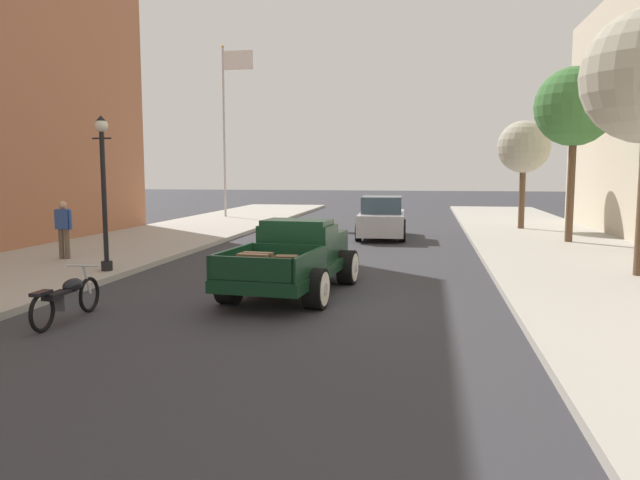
{
  "coord_description": "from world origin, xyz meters",
  "views": [
    {
      "loc": [
        2.91,
        -11.92,
        2.65
      ],
      "look_at": [
        0.39,
        2.27,
        1.0
      ],
      "focal_mm": 34.07,
      "sensor_mm": 36.0,
      "label": 1
    }
  ],
  "objects_px": {
    "hotrod_truck_dark_green": "(296,257)",
    "street_tree_third": "(524,148)",
    "car_background_silver": "(382,219)",
    "pedestrian_sidewalk_left": "(63,226)",
    "motorcycle_parked": "(67,297)",
    "flagpole": "(228,112)",
    "street_tree_second": "(574,108)",
    "street_lamp_near": "(103,181)"
  },
  "relations": [
    {
      "from": "street_tree_second",
      "to": "car_background_silver",
      "type": "bearing_deg",
      "value": 168.57
    },
    {
      "from": "car_background_silver",
      "to": "pedestrian_sidewalk_left",
      "type": "distance_m",
      "value": 11.83
    },
    {
      "from": "motorcycle_parked",
      "to": "pedestrian_sidewalk_left",
      "type": "bearing_deg",
      "value": 123.1
    },
    {
      "from": "motorcycle_parked",
      "to": "hotrod_truck_dark_green",
      "type": "bearing_deg",
      "value": 45.07
    },
    {
      "from": "pedestrian_sidewalk_left",
      "to": "street_tree_second",
      "type": "height_order",
      "value": "street_tree_second"
    },
    {
      "from": "motorcycle_parked",
      "to": "street_tree_third",
      "type": "distance_m",
      "value": 20.9
    },
    {
      "from": "hotrod_truck_dark_green",
      "to": "car_background_silver",
      "type": "relative_size",
      "value": 1.16
    },
    {
      "from": "car_background_silver",
      "to": "flagpole",
      "type": "xyz_separation_m",
      "value": [
        -8.94,
        7.93,
        5.0
      ]
    },
    {
      "from": "hotrod_truck_dark_green",
      "to": "pedestrian_sidewalk_left",
      "type": "height_order",
      "value": "pedestrian_sidewalk_left"
    },
    {
      "from": "hotrod_truck_dark_green",
      "to": "street_tree_second",
      "type": "xyz_separation_m",
      "value": [
        7.77,
        9.63,
        4.07
      ]
    },
    {
      "from": "car_background_silver",
      "to": "pedestrian_sidewalk_left",
      "type": "bearing_deg",
      "value": -135.27
    },
    {
      "from": "hotrod_truck_dark_green",
      "to": "motorcycle_parked",
      "type": "bearing_deg",
      "value": -134.93
    },
    {
      "from": "car_background_silver",
      "to": "street_lamp_near",
      "type": "relative_size",
      "value": 1.13
    },
    {
      "from": "street_tree_second",
      "to": "street_tree_third",
      "type": "xyz_separation_m",
      "value": [
        -0.92,
        4.9,
        -1.19
      ]
    },
    {
      "from": "hotrod_truck_dark_green",
      "to": "flagpole",
      "type": "relative_size",
      "value": 0.55
    },
    {
      "from": "street_tree_second",
      "to": "street_lamp_near",
      "type": "bearing_deg",
      "value": -146.01
    },
    {
      "from": "street_lamp_near",
      "to": "street_tree_second",
      "type": "relative_size",
      "value": 0.63
    },
    {
      "from": "flagpole",
      "to": "street_tree_second",
      "type": "distance_m",
      "value": 18.22
    },
    {
      "from": "motorcycle_parked",
      "to": "pedestrian_sidewalk_left",
      "type": "relative_size",
      "value": 1.29
    },
    {
      "from": "motorcycle_parked",
      "to": "flagpole",
      "type": "relative_size",
      "value": 0.23
    },
    {
      "from": "hotrod_truck_dark_green",
      "to": "street_tree_third",
      "type": "height_order",
      "value": "street_tree_third"
    },
    {
      "from": "car_background_silver",
      "to": "street_lamp_near",
      "type": "height_order",
      "value": "street_lamp_near"
    },
    {
      "from": "motorcycle_parked",
      "to": "street_tree_second",
      "type": "distance_m",
      "value": 17.71
    },
    {
      "from": "motorcycle_parked",
      "to": "flagpole",
      "type": "xyz_separation_m",
      "value": [
        -4.49,
        22.32,
        5.33
      ]
    },
    {
      "from": "street_lamp_near",
      "to": "car_background_silver",
      "type": "bearing_deg",
      "value": 58.48
    },
    {
      "from": "flagpole",
      "to": "pedestrian_sidewalk_left",
      "type": "bearing_deg",
      "value": -88.13
    },
    {
      "from": "hotrod_truck_dark_green",
      "to": "car_background_silver",
      "type": "distance_m",
      "value": 11.04
    },
    {
      "from": "pedestrian_sidewalk_left",
      "to": "street_tree_third",
      "type": "distance_m",
      "value": 18.68
    },
    {
      "from": "pedestrian_sidewalk_left",
      "to": "street_tree_second",
      "type": "bearing_deg",
      "value": 24.76
    },
    {
      "from": "car_background_silver",
      "to": "street_tree_second",
      "type": "bearing_deg",
      "value": -11.43
    },
    {
      "from": "street_tree_second",
      "to": "street_tree_third",
      "type": "distance_m",
      "value": 5.12
    },
    {
      "from": "flagpole",
      "to": "street_lamp_near",
      "type": "bearing_deg",
      "value": -81.17
    },
    {
      "from": "street_tree_third",
      "to": "car_background_silver",
      "type": "bearing_deg",
      "value": -148.56
    },
    {
      "from": "motorcycle_parked",
      "to": "pedestrian_sidewalk_left",
      "type": "height_order",
      "value": "pedestrian_sidewalk_left"
    },
    {
      "from": "hotrod_truck_dark_green",
      "to": "pedestrian_sidewalk_left",
      "type": "bearing_deg",
      "value": 160.08
    },
    {
      "from": "hotrod_truck_dark_green",
      "to": "street_tree_third",
      "type": "distance_m",
      "value": 16.32
    },
    {
      "from": "street_tree_second",
      "to": "motorcycle_parked",
      "type": "bearing_deg",
      "value": -130.57
    },
    {
      "from": "pedestrian_sidewalk_left",
      "to": "street_tree_second",
      "type": "xyz_separation_m",
      "value": [
        15.11,
        6.97,
        3.74
      ]
    },
    {
      "from": "pedestrian_sidewalk_left",
      "to": "street_lamp_near",
      "type": "distance_m",
      "value": 3.11
    },
    {
      "from": "street_tree_third",
      "to": "pedestrian_sidewalk_left",
      "type": "bearing_deg",
      "value": -140.11
    },
    {
      "from": "car_background_silver",
      "to": "flagpole",
      "type": "bearing_deg",
      "value": 138.4
    },
    {
      "from": "street_lamp_near",
      "to": "hotrod_truck_dark_green",
      "type": "bearing_deg",
      "value": -10.72
    }
  ]
}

